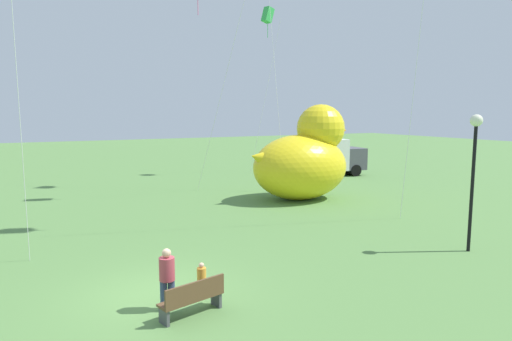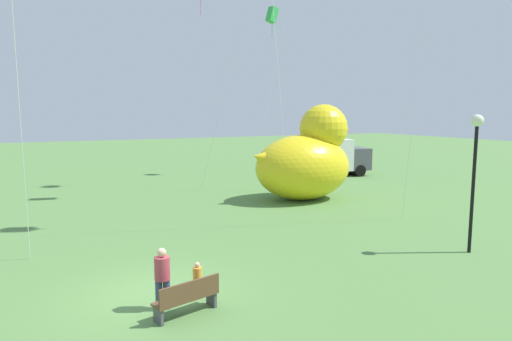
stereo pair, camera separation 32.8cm
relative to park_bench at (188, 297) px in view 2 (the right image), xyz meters
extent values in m
plane|color=#568243|center=(-0.50, 1.64, -0.48)|extent=(140.00, 140.00, 0.00)
cube|color=brown|center=(-0.02, 0.08, -0.06)|extent=(1.73, 0.86, 0.06)
cube|color=brown|center=(0.03, -0.11, 0.20)|extent=(1.63, 0.48, 0.45)
cube|color=#47474C|center=(-0.75, -0.12, -0.28)|extent=(0.17, 0.38, 0.39)
cube|color=#47474C|center=(0.71, 0.27, -0.28)|extent=(0.17, 0.38, 0.39)
cylinder|color=#38476B|center=(-0.55, 0.61, -0.09)|extent=(0.18, 0.18, 0.78)
cylinder|color=#38476B|center=(-0.36, 0.61, -0.09)|extent=(0.18, 0.18, 0.78)
cylinder|color=#B23F4C|center=(-0.45, 0.61, 0.59)|extent=(0.39, 0.39, 0.58)
sphere|color=#D8AD8C|center=(-0.45, 0.61, 1.00)|extent=(0.23, 0.23, 0.23)
cylinder|color=silver|center=(0.48, 0.86, -0.23)|extent=(0.11, 0.11, 0.49)
cylinder|color=silver|center=(0.60, 0.86, -0.23)|extent=(0.11, 0.11, 0.49)
cylinder|color=gold|center=(0.54, 0.86, 0.19)|extent=(0.24, 0.24, 0.37)
sphere|color=#D8AD8C|center=(0.54, 0.86, 0.45)|extent=(0.14, 0.14, 0.14)
ellipsoid|color=yellow|center=(10.30, 11.20, 1.36)|extent=(5.62, 4.16, 3.67)
sphere|color=yellow|center=(11.64, 11.20, 3.52)|extent=(2.74, 2.74, 2.74)
cone|color=orange|center=(12.87, 11.20, 3.39)|extent=(1.23, 1.23, 1.23)
cone|color=yellow|center=(7.85, 11.20, 1.97)|extent=(1.68, 1.47, 1.77)
cylinder|color=black|center=(10.44, 0.37, 1.76)|extent=(0.12, 0.12, 4.47)
sphere|color=#EAEACC|center=(10.44, 0.37, 4.16)|extent=(0.42, 0.42, 0.42)
cube|color=white|center=(16.59, 18.34, 1.17)|extent=(4.38, 2.84, 2.40)
cube|color=#4C4C56|center=(19.41, 17.96, 0.81)|extent=(1.89, 2.50, 1.68)
cylinder|color=black|center=(19.21, 17.98, -0.03)|extent=(1.22, 2.50, 0.90)
cylinder|color=black|center=(15.74, 18.46, -0.03)|extent=(1.22, 2.50, 0.90)
cylinder|color=silver|center=(-3.51, 5.66, 7.48)|extent=(0.03, 1.46, 15.92)
cylinder|color=silver|center=(7.09, 14.98, 5.46)|extent=(1.94, 3.46, 11.89)
cylinder|color=pink|center=(5.38, 14.03, 10.51)|extent=(0.04, 0.04, 1.60)
cylinder|color=silver|center=(14.01, 22.22, 5.66)|extent=(2.29, 0.89, 12.28)
cube|color=green|center=(13.58, 21.09, 11.80)|extent=(0.99, 0.74, 1.24)
cylinder|color=green|center=(13.58, 21.09, 10.90)|extent=(0.04, 0.04, 1.60)
cylinder|color=silver|center=(10.64, 15.36, 10.45)|extent=(0.06, 3.94, 21.85)
camera|label=1|loc=(-3.36, -9.87, 4.46)|focal=31.32mm
camera|label=2|loc=(-3.06, -10.01, 4.46)|focal=31.32mm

